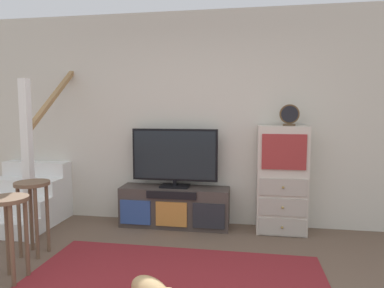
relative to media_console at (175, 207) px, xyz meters
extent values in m
cube|color=beige|center=(0.30, 0.27, 1.10)|extent=(6.40, 0.12, 2.70)
cube|color=#423833|center=(0.00, 0.01, 0.00)|extent=(1.37, 0.36, 0.50)
cube|color=#2D4784|center=(-0.46, -0.18, -0.04)|extent=(0.38, 0.02, 0.30)
cube|color=#BC7533|center=(0.00, -0.18, -0.04)|extent=(0.38, 0.02, 0.30)
cube|color=#232328|center=(0.46, -0.18, -0.04)|extent=(0.38, 0.02, 0.30)
cube|color=black|center=(0.00, -0.18, 0.19)|extent=(0.61, 0.02, 0.09)
cube|color=black|center=(0.00, 0.03, 0.26)|extent=(0.36, 0.22, 0.02)
cylinder|color=black|center=(0.00, 0.03, 0.30)|extent=(0.05, 0.05, 0.06)
cube|color=black|center=(0.00, 0.03, 0.66)|extent=(1.08, 0.05, 0.65)
cube|color=black|center=(0.00, 0.00, 0.66)|extent=(1.03, 0.01, 0.60)
cube|color=beige|center=(1.31, 0.02, 0.39)|extent=(0.58, 0.34, 1.28)
cube|color=#ADA497|center=(1.31, -0.16, -0.13)|extent=(0.53, 0.02, 0.20)
sphere|color=olive|center=(1.31, -0.18, -0.13)|extent=(0.03, 0.03, 0.03)
cube|color=#ADA497|center=(1.31, -0.16, 0.10)|extent=(0.53, 0.02, 0.20)
sphere|color=olive|center=(1.31, -0.18, 0.10)|extent=(0.03, 0.03, 0.03)
cube|color=#ADA497|center=(1.31, -0.16, 0.34)|extent=(0.53, 0.02, 0.20)
sphere|color=olive|center=(1.31, -0.18, 0.34)|extent=(0.03, 0.03, 0.03)
cube|color=maroon|center=(1.31, -0.16, 0.74)|extent=(0.49, 0.02, 0.40)
cube|color=#4C3823|center=(1.37, 0.00, 1.05)|extent=(0.13, 0.08, 0.02)
cylinder|color=brown|center=(1.37, 0.00, 1.17)|extent=(0.22, 0.04, 0.22)
cylinder|color=black|center=(1.37, -0.03, 1.17)|extent=(0.19, 0.01, 0.19)
cube|color=white|center=(-1.95, -0.66, -0.15)|extent=(0.90, 0.26, 0.19)
cube|color=white|center=(-1.95, -0.40, -0.06)|extent=(0.90, 0.26, 0.38)
cube|color=white|center=(-1.95, -0.14, 0.04)|extent=(0.90, 0.26, 0.57)
cube|color=white|center=(-1.95, 0.12, 0.13)|extent=(0.90, 0.26, 0.76)
cube|color=white|center=(-1.95, 0.38, 0.23)|extent=(0.90, 0.26, 0.95)
cube|color=white|center=(-1.45, -0.79, 0.65)|extent=(0.09, 0.09, 1.80)
cube|color=#9E7547|center=(-1.45, -0.14, 1.45)|extent=(0.06, 1.33, 0.99)
cylinder|color=brown|center=(-1.00, -1.69, 0.10)|extent=(0.04, 0.04, 0.70)
cylinder|color=brown|center=(-1.18, -1.50, 0.10)|extent=(0.04, 0.04, 0.70)
cylinder|color=brown|center=(-1.00, -1.50, 0.10)|extent=(0.04, 0.04, 0.70)
cylinder|color=brown|center=(-1.09, -1.59, 0.47)|extent=(0.34, 0.34, 0.03)
cylinder|color=brown|center=(-1.32, -1.16, 0.11)|extent=(0.04, 0.04, 0.72)
cylinder|color=brown|center=(-1.13, -1.16, 0.11)|extent=(0.04, 0.04, 0.72)
cylinder|color=brown|center=(-1.32, -0.97, 0.11)|extent=(0.04, 0.04, 0.72)
cylinder|color=brown|center=(-1.13, -0.97, 0.11)|extent=(0.04, 0.04, 0.72)
cylinder|color=brown|center=(-1.22, -1.06, 0.49)|extent=(0.34, 0.34, 0.03)
cylinder|color=tan|center=(0.05, -1.65, -0.17)|extent=(0.10, 0.09, 0.16)
camera|label=1|loc=(0.91, -4.11, 1.22)|focal=31.97mm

